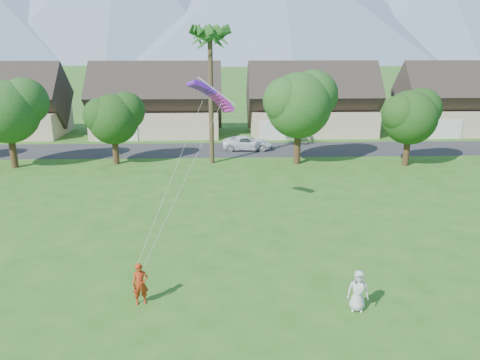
{
  "coord_description": "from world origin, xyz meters",
  "views": [
    {
      "loc": [
        -0.87,
        -14.55,
        11.14
      ],
      "look_at": [
        0.0,
        10.0,
        3.8
      ],
      "focal_mm": 35.0,
      "sensor_mm": 36.0,
      "label": 1
    }
  ],
  "objects_px": {
    "parked_car": "(247,143)",
    "parafoil_kite": "(213,93)",
    "kite_flyer": "(140,284)",
    "watcher": "(358,291)"
  },
  "relations": [
    {
      "from": "watcher",
      "to": "parafoil_kite",
      "type": "relative_size",
      "value": 0.57
    },
    {
      "from": "watcher",
      "to": "parked_car",
      "type": "height_order",
      "value": "watcher"
    },
    {
      "from": "kite_flyer",
      "to": "parked_car",
      "type": "xyz_separation_m",
      "value": [
        6.17,
        30.19,
        -0.23
      ]
    },
    {
      "from": "kite_flyer",
      "to": "parafoil_kite",
      "type": "xyz_separation_m",
      "value": [
        3.07,
        9.74,
        7.18
      ]
    },
    {
      "from": "parked_car",
      "to": "parafoil_kite",
      "type": "bearing_deg",
      "value": 171.57
    },
    {
      "from": "kite_flyer",
      "to": "parafoil_kite",
      "type": "relative_size",
      "value": 0.59
    },
    {
      "from": "parafoil_kite",
      "to": "kite_flyer",
      "type": "bearing_deg",
      "value": -128.81
    },
    {
      "from": "parked_car",
      "to": "parafoil_kite",
      "type": "distance_m",
      "value": 21.97
    },
    {
      "from": "parked_car",
      "to": "parafoil_kite",
      "type": "height_order",
      "value": "parafoil_kite"
    },
    {
      "from": "kite_flyer",
      "to": "parafoil_kite",
      "type": "distance_m",
      "value": 12.48
    }
  ]
}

